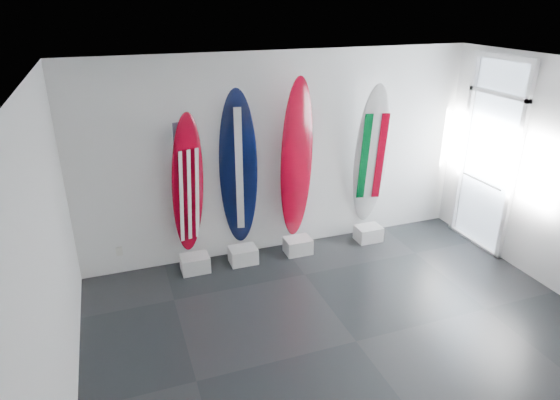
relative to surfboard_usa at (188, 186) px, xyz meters
name	(u,v)px	position (x,y,z in m)	size (l,w,h in m)	color
floor	(356,341)	(1.45, -2.28, -1.28)	(6.00, 6.00, 0.00)	black
ceiling	(376,76)	(1.45, -2.28, 1.72)	(6.00, 6.00, 0.00)	white
wall_back	(282,155)	(1.45, 0.22, 0.22)	(6.00, 6.00, 0.00)	white
wall_left	(48,277)	(-1.55, -2.28, 0.22)	(5.00, 5.00, 0.00)	white
display_block_usa	(195,263)	(0.00, -0.10, -1.16)	(0.40, 0.30, 0.24)	silver
surfboard_usa	(188,186)	(0.00, 0.00, 0.00)	(0.47, 0.08, 2.10)	maroon
display_block_navy	(243,255)	(0.72, -0.10, -1.16)	(0.40, 0.30, 0.24)	silver
surfboard_navy	(238,171)	(0.72, 0.00, 0.13)	(0.53, 0.08, 2.36)	black
display_block_swiss	(298,246)	(1.59, -0.10, -1.16)	(0.40, 0.30, 0.24)	silver
surfboard_swiss	(297,161)	(1.59, 0.00, 0.18)	(0.55, 0.08, 2.45)	maroon
display_block_italy	(368,233)	(2.82, -0.10, -1.16)	(0.40, 0.30, 0.24)	silver
surfboard_italy	(371,157)	(2.82, 0.00, 0.11)	(0.52, 0.08, 2.32)	silver
wall_outlet	(119,251)	(-1.00, 0.20, -0.93)	(0.09, 0.02, 0.13)	silver
glass_door	(489,158)	(4.42, -0.73, 0.14)	(0.12, 1.16, 2.85)	white
balcony	(543,202)	(5.75, -0.73, -0.78)	(2.80, 2.20, 1.20)	slate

